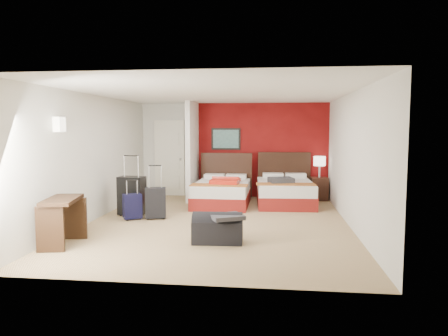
# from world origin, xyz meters

# --- Properties ---
(ground) EXTENTS (6.50, 6.50, 0.00)m
(ground) POSITION_xyz_m (0.00, 0.00, 0.00)
(ground) COLOR tan
(ground) RESTS_ON ground
(room_walls) EXTENTS (5.02, 6.52, 2.50)m
(room_walls) POSITION_xyz_m (-1.40, 1.42, 1.26)
(room_walls) COLOR silver
(room_walls) RESTS_ON ground
(red_accent_panel) EXTENTS (3.50, 0.04, 2.50)m
(red_accent_panel) POSITION_xyz_m (0.75, 3.23, 1.25)
(red_accent_panel) COLOR maroon
(red_accent_panel) RESTS_ON ground
(partition_wall) EXTENTS (0.12, 1.20, 2.50)m
(partition_wall) POSITION_xyz_m (-1.00, 2.61, 1.25)
(partition_wall) COLOR silver
(partition_wall) RESTS_ON ground
(entry_door) EXTENTS (0.82, 0.06, 2.05)m
(entry_door) POSITION_xyz_m (-1.75, 3.20, 1.02)
(entry_door) COLOR silver
(entry_door) RESTS_ON ground
(bed_left) EXTENTS (1.28, 1.82, 0.55)m
(bed_left) POSITION_xyz_m (-0.15, 1.91, 0.27)
(bed_left) COLOR silver
(bed_left) RESTS_ON ground
(bed_right) EXTENTS (1.42, 1.94, 0.56)m
(bed_right) POSITION_xyz_m (1.35, 2.15, 0.28)
(bed_right) COLOR white
(bed_right) RESTS_ON ground
(red_suitcase_open) EXTENTS (0.70, 0.93, 0.11)m
(red_suitcase_open) POSITION_xyz_m (-0.05, 1.81, 0.60)
(red_suitcase_open) COLOR red
(red_suitcase_open) RESTS_ON bed_left
(jacket_bundle) EXTENTS (0.64, 0.57, 0.13)m
(jacket_bundle) POSITION_xyz_m (1.25, 1.85, 0.63)
(jacket_bundle) COLOR #37373C
(jacket_bundle) RESTS_ON bed_right
(nightstand) EXTENTS (0.45, 0.45, 0.58)m
(nightstand) POSITION_xyz_m (2.23, 2.90, 0.29)
(nightstand) COLOR #321910
(nightstand) RESTS_ON ground
(table_lamp) EXTENTS (0.34, 0.34, 0.54)m
(table_lamp) POSITION_xyz_m (2.23, 2.90, 0.85)
(table_lamp) COLOR white
(table_lamp) RESTS_ON nightstand
(suitcase_black) EXTENTS (0.57, 0.39, 0.80)m
(suitcase_black) POSITION_xyz_m (-1.89, 0.49, 0.40)
(suitcase_black) COLOR black
(suitcase_black) RESTS_ON ground
(suitcase_charcoal) EXTENTS (0.46, 0.35, 0.61)m
(suitcase_charcoal) POSITION_xyz_m (-1.30, 0.23, 0.30)
(suitcase_charcoal) COLOR black
(suitcase_charcoal) RESTS_ON ground
(suitcase_navy) EXTENTS (0.41, 0.37, 0.49)m
(suitcase_navy) POSITION_xyz_m (-1.74, 0.10, 0.25)
(suitcase_navy) COLOR black
(suitcase_navy) RESTS_ON ground
(duffel_bag) EXTENTS (0.82, 0.46, 0.41)m
(duffel_bag) POSITION_xyz_m (0.19, -1.38, 0.20)
(duffel_bag) COLOR black
(duffel_bag) RESTS_ON ground
(jacket_draped) EXTENTS (0.64, 0.60, 0.07)m
(jacket_draped) POSITION_xyz_m (0.34, -1.43, 0.44)
(jacket_draped) COLOR #35353A
(jacket_draped) RESTS_ON duffel_bag
(desk) EXTENTS (0.62, 0.97, 0.75)m
(desk) POSITION_xyz_m (-2.21, -1.82, 0.38)
(desk) COLOR #321D10
(desk) RESTS_ON ground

